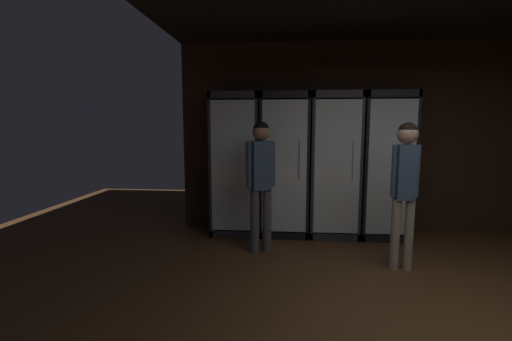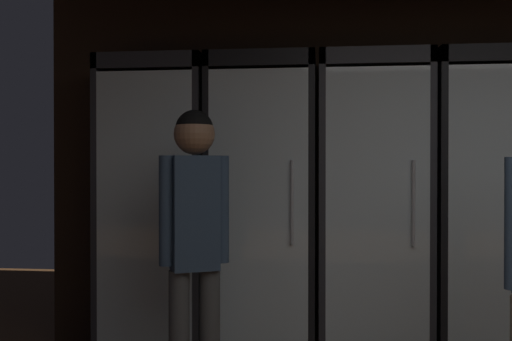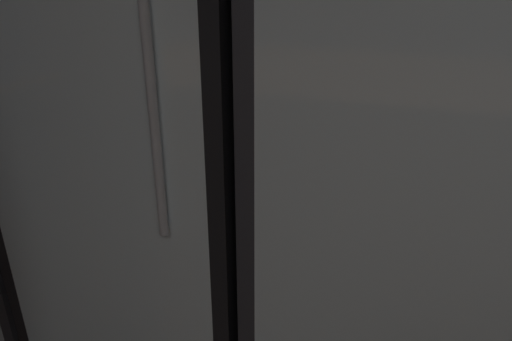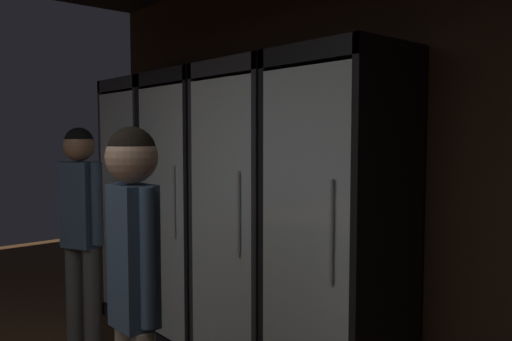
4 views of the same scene
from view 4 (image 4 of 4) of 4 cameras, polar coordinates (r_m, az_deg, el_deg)
wall_back at (r=3.01m, az=13.72°, el=0.44°), size 6.00×0.06×2.80m
cooler_far_left at (r=4.48m, az=-11.61°, el=-3.47°), size 0.68×0.59×2.04m
cooler_left at (r=3.89m, az=-6.52°, el=-4.61°), size 0.68×0.59×2.04m
cooler_center at (r=3.34m, az=0.36°, el=-6.11°), size 0.68×0.59×2.04m
cooler_right at (r=2.85m, az=9.82°, el=-7.81°), size 0.68×0.59×2.04m
shopper_near at (r=3.77m, az=-19.09°, el=-4.91°), size 0.35×0.25×1.63m
shopper_far at (r=2.19m, az=-13.59°, el=-10.80°), size 0.30×0.21×1.62m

